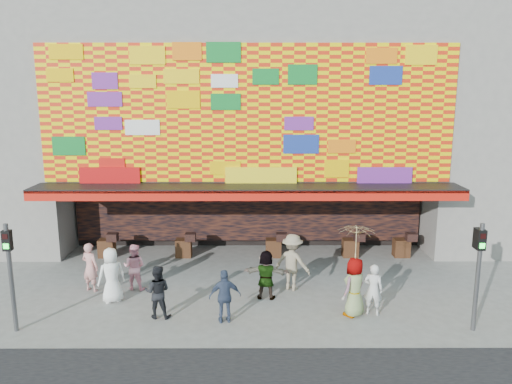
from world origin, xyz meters
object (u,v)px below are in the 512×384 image
at_px(ped_b, 90,267).
at_px(ped_f, 266,275).
at_px(parasol, 356,243).
at_px(signal_right, 479,265).
at_px(ped_c, 157,292).
at_px(ped_d, 292,262).
at_px(ped_i, 134,267).
at_px(ped_e, 225,296).
at_px(ped_h, 373,289).
at_px(signal_left, 10,265).
at_px(ped_a, 112,275).
at_px(ped_g, 354,287).

distance_m(ped_b, ped_f, 5.69).
height_order(ped_f, parasol, parasol).
xyz_separation_m(signal_right, ped_c, (-8.70, 0.81, -1.09)).
relative_size(ped_d, ped_i, 1.22).
height_order(ped_d, ped_i, ped_d).
height_order(ped_e, ped_h, ped_e).
bearing_deg(ped_b, signal_left, 89.48).
bearing_deg(signal_left, signal_right, 0.00).
xyz_separation_m(ped_c, ped_i, (-1.14, 2.06, -0.01)).
relative_size(ped_a, ped_f, 1.10).
bearing_deg(ped_h, ped_d, -21.47).
bearing_deg(ped_a, signal_right, 139.77).
height_order(ped_a, ped_h, ped_a).
relative_size(signal_right, ped_g, 1.73).
relative_size(signal_left, ped_i, 1.97).
bearing_deg(signal_left, ped_i, 48.39).
distance_m(ped_b, parasol, 8.47).
distance_m(ped_c, ped_d, 4.48).
relative_size(signal_left, ped_f, 1.93).
relative_size(signal_left, ped_d, 1.61).
xyz_separation_m(ped_b, ped_f, (5.65, -0.63, -0.03)).
xyz_separation_m(ped_c, parasol, (5.63, 0.10, 1.43)).
bearing_deg(ped_e, ped_c, -18.52).
relative_size(ped_a, ped_d, 0.92).
xyz_separation_m(signal_right, parasol, (-3.08, 0.91, 0.34)).
bearing_deg(signal_right, ped_e, 175.70).
relative_size(ped_f, ped_h, 1.02).
distance_m(ped_b, ped_d, 6.53).
distance_m(ped_c, ped_f, 3.38).
distance_m(signal_right, ped_g, 3.36).
height_order(ped_a, ped_e, ped_a).
distance_m(ped_a, ped_b, 1.26).
xyz_separation_m(ped_a, ped_c, (1.60, -1.08, -0.09)).
relative_size(ped_e, parasol, 0.79).
bearing_deg(ped_a, ped_g, 142.44).
bearing_deg(ped_c, ped_h, -175.24).
bearing_deg(signal_right, parasol, 163.53).
xyz_separation_m(ped_b, ped_g, (8.16, -1.83, 0.06)).
relative_size(ped_a, parasol, 0.88).
relative_size(signal_left, signal_right, 1.00).
distance_m(signal_left, ped_d, 8.25).
relative_size(ped_g, parasol, 0.89).
distance_m(signal_right, ped_a, 10.52).
xyz_separation_m(ped_g, ped_h, (0.56, 0.08, -0.11)).
height_order(ped_d, ped_g, ped_d).
height_order(signal_right, ped_f, signal_right).
relative_size(signal_right, ped_i, 1.97).
bearing_deg(signal_right, signal_left, 180.00).
height_order(signal_right, ped_a, signal_right).
bearing_deg(signal_right, ped_b, 166.30).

